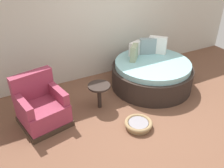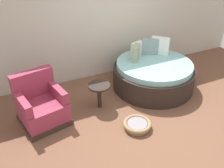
% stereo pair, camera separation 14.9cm
% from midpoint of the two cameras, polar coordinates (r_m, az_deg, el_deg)
% --- Properties ---
extents(ground_plane, '(8.00, 8.00, 0.02)m').
position_cam_midpoint_polar(ground_plane, '(4.78, 7.33, -7.45)').
color(ground_plane, brown).
extents(back_wall, '(8.00, 0.12, 2.61)m').
position_cam_midpoint_polar(back_wall, '(5.75, -3.40, 14.41)').
color(back_wall, beige).
rests_on(back_wall, ground_plane).
extents(round_daybed, '(1.82, 1.82, 1.02)m').
position_cam_midpoint_polar(round_daybed, '(5.57, 8.54, 2.48)').
color(round_daybed, '#2D231E').
rests_on(round_daybed, ground_plane).
extents(red_armchair, '(0.94, 0.94, 0.94)m').
position_cam_midpoint_polar(red_armchair, '(4.59, -17.21, -5.34)').
color(red_armchair, '#38281E').
rests_on(red_armchair, ground_plane).
extents(pet_basket, '(0.51, 0.51, 0.13)m').
position_cam_midpoint_polar(pet_basket, '(4.45, 5.28, -9.40)').
color(pet_basket, '#9E7F56').
rests_on(pet_basket, ground_plane).
extents(side_table, '(0.44, 0.44, 0.52)m').
position_cam_midpoint_polar(side_table, '(4.73, -3.95, -1.24)').
color(side_table, '#2D231E').
rests_on(side_table, ground_plane).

